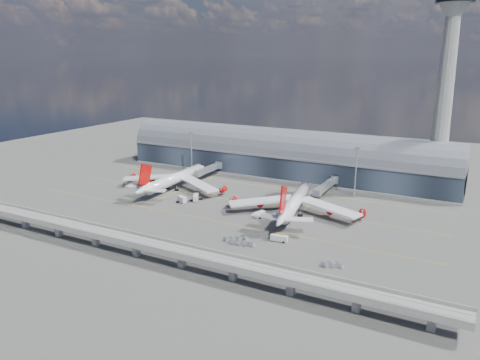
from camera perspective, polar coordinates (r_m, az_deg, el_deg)
The scene contains 20 objects.
ground at distance 216.97m, azimuth -3.02°, elevation -3.93°, with size 500.00×500.00×0.00m, color #474744.
taxi_lines at distance 235.16m, azimuth -0.23°, elevation -2.39°, with size 200.00×80.12×0.01m.
terminal at distance 281.04m, azimuth 5.22°, elevation 2.84°, with size 200.00×30.00×28.00m.
control_tower at distance 259.63m, azimuth 23.67°, elevation 9.65°, with size 19.00×19.00×103.00m.
guideway at distance 173.59m, azimuth -12.58°, elevation -7.39°, with size 220.00×8.50×7.20m.
floodlight_mast_left at distance 284.31m, azimuth -5.94°, elevation 3.43°, with size 3.00×0.70×25.70m.
floodlight_mast_right at distance 243.72m, azimuth 13.93°, elevation 1.11°, with size 3.00×0.70×25.70m.
airliner_left at distance 253.81m, azimuth -8.12°, elevation 0.10°, with size 61.94×65.05×19.84m.
airliner_right at distance 213.32m, azimuth 6.66°, elevation -2.81°, with size 62.91×65.82×20.96m.
jet_bridge_left at distance 277.16m, azimuth -3.72°, elevation 1.39°, with size 4.40×28.00×7.25m.
jet_bridge_right at distance 245.78m, azimuth 10.55°, elevation -0.62°, with size 4.40×32.00×7.25m.
service_truck_0 at distance 234.32m, azimuth -5.41°, elevation -2.15°, with size 5.42×7.16×2.88m.
service_truck_1 at distance 231.60m, azimuth -7.06°, elevation -2.38°, with size 5.87×4.42×3.09m.
service_truck_2 at distance 184.08m, azimuth 4.79°, elevation -7.09°, with size 6.99×2.73×2.47m.
service_truck_3 at distance 209.77m, azimuth 2.41°, elevation -4.21°, with size 3.49×5.85×2.65m.
service_truck_4 at distance 213.52m, azimuth 5.40°, elevation -3.85°, with size 3.34×5.74×3.15m.
service_truck_5 at distance 229.58m, azimuth 7.22°, elevation -2.53°, with size 5.92×6.85×3.20m.
cargo_train_0 at distance 184.06m, azimuth -0.49°, elevation -7.18°, with size 9.40×5.87×1.63m.
cargo_train_1 at distance 180.10m, azimuth 0.24°, elevation -7.68°, with size 10.49×3.30×1.73m.
cargo_train_2 at distance 165.68m, azimuth 11.24°, elevation -10.10°, with size 7.79×4.03×1.72m.
Camera 1 is at (107.17, -175.00, 70.48)m, focal length 35.00 mm.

